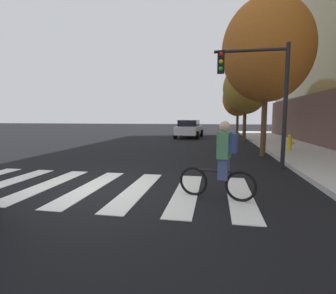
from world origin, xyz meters
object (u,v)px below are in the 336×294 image
object	(u,v)px
cyclist	(222,161)
fire_hydrant	(290,142)
street_tree_near	(267,50)
street_tree_far	(238,99)
sedan_mid	(189,129)
traffic_light_near	(260,85)
street_tree_mid	(246,88)

from	to	relation	value
cyclist	fire_hydrant	size ratio (longest dim) A/B	2.17
cyclist	street_tree_near	bearing A→B (deg)	73.42
fire_hydrant	street_tree_far	distance (m)	12.98
sedan_mid	traffic_light_near	world-z (taller)	traffic_light_near
cyclist	traffic_light_near	size ratio (longest dim) A/B	0.40
fire_hydrant	street_tree_mid	world-z (taller)	street_tree_mid
cyclist	street_tree_mid	distance (m)	14.03
sedan_mid	street_tree_near	bearing A→B (deg)	-66.60
street_tree_mid	street_tree_far	size ratio (longest dim) A/B	1.06
sedan_mid	traffic_light_near	xyz separation A→B (m)	(3.70, -12.95, 2.08)
sedan_mid	street_tree_far	xyz separation A→B (m)	(4.34, 3.79, 2.76)
sedan_mid	street_tree_near	size ratio (longest dim) A/B	0.65
cyclist	street_tree_far	world-z (taller)	street_tree_far
fire_hydrant	street_tree_mid	distance (m)	6.66
sedan_mid	fire_hydrant	world-z (taller)	sedan_mid
traffic_light_near	street_tree_near	size ratio (longest dim) A/B	0.61
sedan_mid	fire_hydrant	distance (m)	10.53
sedan_mid	cyclist	xyz separation A→B (m)	(2.39, -16.74, 0.06)
traffic_light_near	fire_hydrant	bearing A→B (deg)	62.85
sedan_mid	traffic_light_near	size ratio (longest dim) A/B	1.07
cyclist	traffic_light_near	world-z (taller)	traffic_light_near
traffic_light_near	street_tree_mid	distance (m)	9.86
fire_hydrant	street_tree_mid	bearing A→B (deg)	105.78
traffic_light_near	cyclist	bearing A→B (deg)	-109.09
street_tree_near	fire_hydrant	bearing A→B (deg)	42.08
cyclist	street_tree_near	distance (m)	7.91
cyclist	street_tree_far	distance (m)	20.80
sedan_mid	fire_hydrant	xyz separation A→B (m)	(5.85, -8.75, -0.25)
fire_hydrant	street_tree_far	bearing A→B (deg)	96.88
street_tree_mid	street_tree_far	xyz separation A→B (m)	(0.07, 6.94, -0.23)
street_tree_near	street_tree_far	bearing A→B (deg)	90.11
street_tree_near	street_tree_mid	world-z (taller)	street_tree_near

